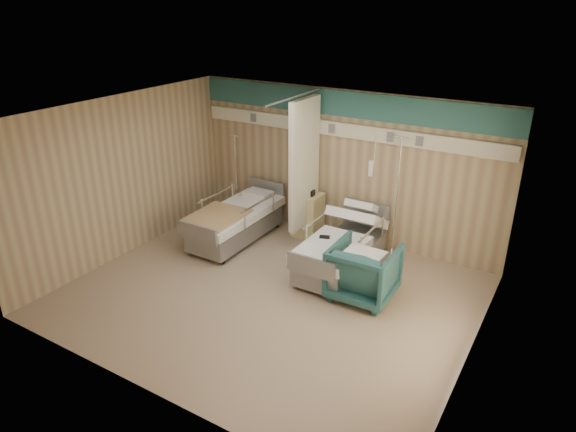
{
  "coord_description": "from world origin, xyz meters",
  "views": [
    {
      "loc": [
        3.78,
        -5.7,
        4.33
      ],
      "look_at": [
        -0.03,
        0.6,
        1.11
      ],
      "focal_mm": 32.0,
      "sensor_mm": 36.0,
      "label": 1
    }
  ],
  "objects_px": {
    "bed_right": "(341,253)",
    "visitor_armchair": "(364,271)",
    "bedside_cabinet": "(308,215)",
    "iv_stand_right": "(393,232)",
    "iv_stand_left": "(237,203)",
    "bed_left": "(236,225)"
  },
  "relations": [
    {
      "from": "bedside_cabinet",
      "to": "iv_stand_right",
      "type": "height_order",
      "value": "iv_stand_right"
    },
    {
      "from": "visitor_armchair",
      "to": "bedside_cabinet",
      "type": "bearing_deg",
      "value": -40.47
    },
    {
      "from": "bed_right",
      "to": "bedside_cabinet",
      "type": "relative_size",
      "value": 2.54
    },
    {
      "from": "visitor_armchair",
      "to": "bed_right",
      "type": "bearing_deg",
      "value": -43.01
    },
    {
      "from": "bedside_cabinet",
      "to": "bed_right",
      "type": "bearing_deg",
      "value": -38.05
    },
    {
      "from": "bed_right",
      "to": "iv_stand_right",
      "type": "relative_size",
      "value": 1.0
    },
    {
      "from": "bedside_cabinet",
      "to": "iv_stand_right",
      "type": "bearing_deg",
      "value": 2.71
    },
    {
      "from": "bed_right",
      "to": "visitor_armchair",
      "type": "distance_m",
      "value": 0.88
    },
    {
      "from": "bed_left",
      "to": "bed_right",
      "type": "bearing_deg",
      "value": 0.0
    },
    {
      "from": "iv_stand_right",
      "to": "iv_stand_left",
      "type": "xyz_separation_m",
      "value": [
        -3.28,
        -0.18,
        -0.08
      ]
    },
    {
      "from": "bed_right",
      "to": "bed_left",
      "type": "relative_size",
      "value": 1.0
    },
    {
      "from": "visitor_armchair",
      "to": "iv_stand_right",
      "type": "height_order",
      "value": "iv_stand_right"
    },
    {
      "from": "bed_left",
      "to": "bedside_cabinet",
      "type": "height_order",
      "value": "bedside_cabinet"
    },
    {
      "from": "iv_stand_right",
      "to": "bed_left",
      "type": "bearing_deg",
      "value": -160.31
    },
    {
      "from": "visitor_armchair",
      "to": "iv_stand_right",
      "type": "bearing_deg",
      "value": -86.86
    },
    {
      "from": "bed_right",
      "to": "visitor_armchair",
      "type": "bearing_deg",
      "value": -42.11
    },
    {
      "from": "bed_right",
      "to": "iv_stand_right",
      "type": "height_order",
      "value": "iv_stand_right"
    },
    {
      "from": "bedside_cabinet",
      "to": "visitor_armchair",
      "type": "distance_m",
      "value": 2.34
    },
    {
      "from": "bed_left",
      "to": "visitor_armchair",
      "type": "relative_size",
      "value": 2.24
    },
    {
      "from": "visitor_armchair",
      "to": "bed_left",
      "type": "bearing_deg",
      "value": -12.55
    },
    {
      "from": "bed_left",
      "to": "bedside_cabinet",
      "type": "xyz_separation_m",
      "value": [
        1.05,
        0.9,
        0.11
      ]
    },
    {
      "from": "iv_stand_right",
      "to": "iv_stand_left",
      "type": "distance_m",
      "value": 3.29
    }
  ]
}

